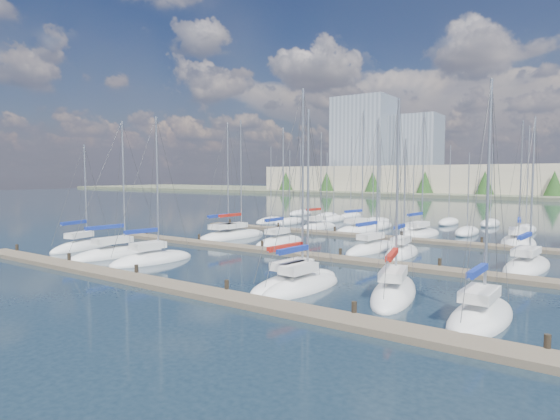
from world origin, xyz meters
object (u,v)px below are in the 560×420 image
Objects in this scene: sailboat_n at (318,227)px; sailboat_o at (358,230)px; sailboat_l at (402,253)px; sailboat_k at (373,248)px; sailboat_f at (394,292)px; sailboat_m at (527,266)px; sailboat_a at (82,247)px; sailboat_b at (117,253)px; sailboat_j at (280,242)px; sailboat_i at (237,236)px; sailboat_g at (481,317)px; sailboat_d at (296,282)px; sailboat_p at (419,234)px; sailboat_c at (152,260)px; sailboat_e at (302,287)px; sailboat_h at (224,237)px; sailboat_q at (518,242)px.

sailboat_o is (5.45, 0.39, -0.01)m from sailboat_n.
sailboat_k is at bearing 159.14° from sailboat_l.
sailboat_n is 1.09× the size of sailboat_f.
sailboat_m is 1.14× the size of sailboat_a.
sailboat_b reaches higher than sailboat_a.
sailboat_i is at bearing 169.03° from sailboat_j.
sailboat_g is 0.94× the size of sailboat_d.
sailboat_d is at bearing -80.55° from sailboat_p.
sailboat_m is at bearing 37.89° from sailboat_c.
sailboat_o reaches higher than sailboat_b.
sailboat_o reaches higher than sailboat_l.
sailboat_j is at bearing 147.97° from sailboat_g.
sailboat_p is 13.48m from sailboat_l.
sailboat_g is (19.76, -28.54, -0.01)m from sailboat_o.
sailboat_m is at bearing -40.85° from sailboat_p.
sailboat_p is (12.86, 0.32, -0.02)m from sailboat_n.
sailboat_b is at bearing -178.66° from sailboat_e.
sailboat_d is (14.24, -27.19, -0.01)m from sailboat_n.
sailboat_l is at bearing 123.57° from sailboat_g.
sailboat_p is 1.08× the size of sailboat_i.
sailboat_n is 14.11m from sailboat_j.
sailboat_o reaches higher than sailboat_h.
sailboat_j is (3.57, -13.65, -0.02)m from sailboat_n.
sailboat_n is 1.21× the size of sailboat_l.
sailboat_i is 22.92m from sailboat_d.
sailboat_j is 0.96× the size of sailboat_k.
sailboat_c reaches higher than sailboat_f.
sailboat_n is 28.21m from sailboat_a.
sailboat_i is (-3.80, 14.87, 0.01)m from sailboat_c.
sailboat_e is at bearing -49.82° from sailboat_j.
sailboat_m is at bearing 2.23° from sailboat_i.
sailboat_n is at bearing 143.15° from sailboat_k.
sailboat_e is at bearing -37.60° from sailboat_h.
sailboat_l is (12.16, 0.80, -0.00)m from sailboat_j.
sailboat_b is at bearing -89.32° from sailboat_i.
sailboat_h reaches higher than sailboat_q.
sailboat_k is at bearing 60.00° from sailboat_c.
sailboat_c is at bearing -81.39° from sailboat_n.
sailboat_m reaches higher than sailboat_a.
sailboat_j reaches higher than sailboat_c.
sailboat_m is at bearing 0.95° from sailboat_k.
sailboat_p is 28.35m from sailboat_e.
sailboat_a is (-32.74, -26.38, 0.01)m from sailboat_q.
sailboat_h reaches higher than sailboat_f.
sailboat_p reaches higher than sailboat_q.
sailboat_o reaches higher than sailboat_f.
sailboat_g reaches higher than sailboat_e.
sailboat_q is at bearing 26.59° from sailboat_h.
sailboat_f is 13.83m from sailboat_m.
sailboat_q is (2.79, 26.01, -0.01)m from sailboat_f.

